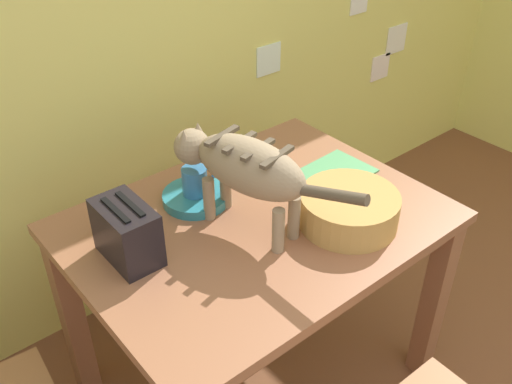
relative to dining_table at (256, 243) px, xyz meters
The scene contains 8 objects.
dining_table is the anchor object (origin of this frame).
cat 0.30m from the dining_table, behind, with size 0.22×0.64×0.30m.
saucer_bowl 0.24m from the dining_table, 114.49° to the left, with size 0.21×0.21×0.03m, color teal.
coffee_mug 0.28m from the dining_table, 113.53° to the left, with size 0.12×0.08×0.09m.
magazine 0.37m from the dining_table, ahead, with size 0.30×0.19×0.01m, color #4F9D63.
book_stack 0.33m from the dining_table, 62.10° to the left, with size 0.17×0.16×0.04m.
wicker_basket 0.32m from the dining_table, 44.01° to the right, with size 0.30×0.30×0.10m.
toaster 0.44m from the dining_table, 166.81° to the left, with size 0.12×0.20×0.18m.
Camera 1 is at (-0.98, 0.27, 1.81)m, focal length 40.18 mm.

